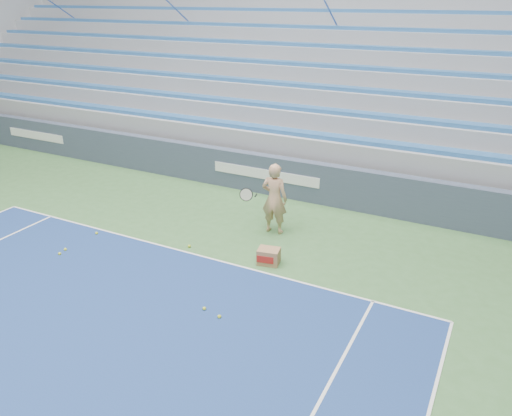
{
  "coord_description": "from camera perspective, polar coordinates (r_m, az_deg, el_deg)",
  "views": [
    {
      "loc": [
        5.75,
        4.08,
        5.16
      ],
      "look_at": [
        1.45,
        12.38,
        1.15
      ],
      "focal_mm": 35.0,
      "sensor_mm": 36.0,
      "label": 1
    }
  ],
  "objects": [
    {
      "name": "tennis_ball_5",
      "position": [
        11.16,
        -7.64,
        -4.34
      ],
      "size": [
        0.07,
        0.07,
        0.07
      ],
      "primitive_type": "sphere",
      "color": "yellow",
      "rests_on": "ground"
    },
    {
      "name": "tennis_ball_4",
      "position": [
        11.55,
        -21.53,
        -4.88
      ],
      "size": [
        0.07,
        0.07,
        0.07
      ],
      "primitive_type": "sphere",
      "color": "yellow",
      "rests_on": "ground"
    },
    {
      "name": "ball_box",
      "position": [
        10.38,
        1.46,
        -5.54
      ],
      "size": [
        0.5,
        0.42,
        0.33
      ],
      "color": "#976D49",
      "rests_on": "ground"
    },
    {
      "name": "tennis_player",
      "position": [
        11.46,
        2.09,
        1.08
      ],
      "size": [
        0.92,
        0.84,
        1.69
      ],
      "color": "tan",
      "rests_on": "ground"
    },
    {
      "name": "sponsor_barrier",
      "position": [
        13.91,
        1.33,
        3.86
      ],
      "size": [
        30.0,
        0.32,
        1.1
      ],
      "color": "#3A4559",
      "rests_on": "ground"
    },
    {
      "name": "tennis_ball_1",
      "position": [
        9.06,
        -5.93,
        -11.37
      ],
      "size": [
        0.07,
        0.07,
        0.07
      ],
      "primitive_type": "sphere",
      "color": "yellow",
      "rests_on": "ground"
    },
    {
      "name": "tennis_ball_2",
      "position": [
        12.23,
        -17.75,
        -2.76
      ],
      "size": [
        0.07,
        0.07,
        0.07
      ],
      "primitive_type": "sphere",
      "color": "yellow",
      "rests_on": "ground"
    },
    {
      "name": "tennis_ball_0",
      "position": [
        8.84,
        -4.21,
        -12.27
      ],
      "size": [
        0.07,
        0.07,
        0.07
      ],
      "primitive_type": "sphere",
      "color": "yellow",
      "rests_on": "ground"
    },
    {
      "name": "bleachers",
      "position": [
        18.65,
        9.38,
        14.28
      ],
      "size": [
        31.0,
        9.15,
        7.3
      ],
      "color": "gray",
      "rests_on": "ground"
    },
    {
      "name": "tennis_ball_3",
      "position": [
        11.7,
        -20.96,
        -4.44
      ],
      "size": [
        0.07,
        0.07,
        0.07
      ],
      "primitive_type": "sphere",
      "color": "yellow",
      "rests_on": "ground"
    }
  ]
}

